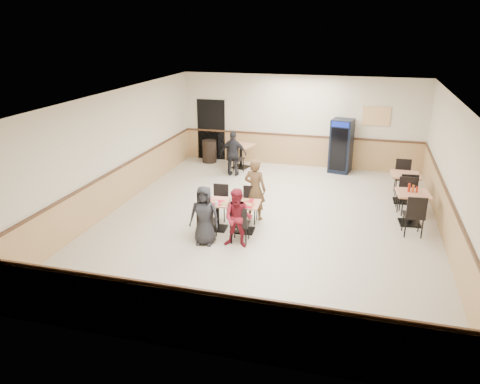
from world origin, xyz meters
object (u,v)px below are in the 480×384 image
(side_table_near, at_px, (412,203))
(side_table_far, at_px, (404,183))
(diner_woman_left, at_px, (204,215))
(diner_woman_right, at_px, (238,218))
(lone_diner, at_px, (234,154))
(back_table, at_px, (241,152))
(trash_bin, at_px, (209,151))
(main_table, at_px, (231,212))
(pepsi_cooler, at_px, (341,146))
(diner_man_opposite, at_px, (255,189))

(side_table_near, xyz_separation_m, side_table_far, (-0.08, 1.50, -0.01))
(diner_woman_left, distance_m, diner_woman_right, 0.74)
(diner_woman_left, relative_size, lone_diner, 0.92)
(side_table_near, relative_size, back_table, 0.92)
(side_table_near, xyz_separation_m, back_table, (-5.13, 3.45, -0.01))
(side_table_far, distance_m, trash_bin, 6.68)
(main_table, height_order, side_table_near, side_table_near)
(main_table, distance_m, trash_bin, 5.75)
(side_table_near, bearing_deg, diner_woman_left, -152.55)
(side_table_far, height_order, pepsi_cooler, pepsi_cooler)
(side_table_near, height_order, back_table, side_table_near)
(diner_man_opposite, bearing_deg, main_table, 75.13)
(back_table, bearing_deg, lone_diner, -90.00)
(side_table_far, bearing_deg, pepsi_cooler, 128.15)
(side_table_far, relative_size, back_table, 0.89)
(diner_man_opposite, height_order, pepsi_cooler, pepsi_cooler)
(main_table, bearing_deg, diner_man_opposite, 62.10)
(main_table, distance_m, diner_woman_left, 0.92)
(diner_woman_left, relative_size, side_table_far, 1.67)
(main_table, xyz_separation_m, diner_woman_right, (0.38, -0.77, 0.19))
(diner_woman_left, xyz_separation_m, back_table, (-0.72, 5.74, -0.14))
(diner_man_opposite, xyz_separation_m, lone_diner, (-1.46, 3.21, -0.05))
(diner_woman_left, xyz_separation_m, diner_man_opposite, (0.73, 1.63, 0.10))
(main_table, bearing_deg, diner_woman_right, -67.62)
(side_table_near, xyz_separation_m, pepsi_cooler, (-1.92, 3.84, 0.33))
(back_table, xyz_separation_m, pepsi_cooler, (3.22, 0.39, 0.34))
(diner_woman_right, relative_size, side_table_near, 1.61)
(lone_diner, distance_m, back_table, 0.91)
(diner_man_opposite, relative_size, lone_diner, 1.07)
(main_table, height_order, diner_woman_left, diner_woman_left)
(diner_woman_left, distance_m, diner_man_opposite, 1.79)
(main_table, bearing_deg, side_table_near, 16.26)
(side_table_near, distance_m, trash_bin, 7.40)
(main_table, xyz_separation_m, trash_bin, (-2.31, 5.27, -0.08))
(pepsi_cooler, bearing_deg, diner_woman_right, -95.53)
(diner_woman_left, height_order, side_table_near, diner_woman_left)
(main_table, relative_size, lone_diner, 0.94)
(side_table_near, xyz_separation_m, trash_bin, (-6.35, 3.80, -0.15))
(main_table, xyz_separation_m, lone_diner, (-1.09, 4.03, 0.25))
(diner_woman_right, xyz_separation_m, back_table, (-1.47, 5.69, -0.13))
(diner_man_opposite, xyz_separation_m, trash_bin, (-2.68, 4.45, -0.38))
(main_table, relative_size, side_table_far, 1.71)
(main_table, xyz_separation_m, diner_man_opposite, (0.37, 0.82, 0.30))
(lone_diner, height_order, side_table_near, lone_diner)
(lone_diner, bearing_deg, side_table_far, 167.32)
(trash_bin, bearing_deg, diner_woman_right, -65.99)
(diner_woman_right, height_order, side_table_near, diner_woman_right)
(back_table, distance_m, trash_bin, 1.28)
(main_table, bearing_deg, trash_bin, 109.93)
(diner_woman_right, relative_size, back_table, 1.48)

